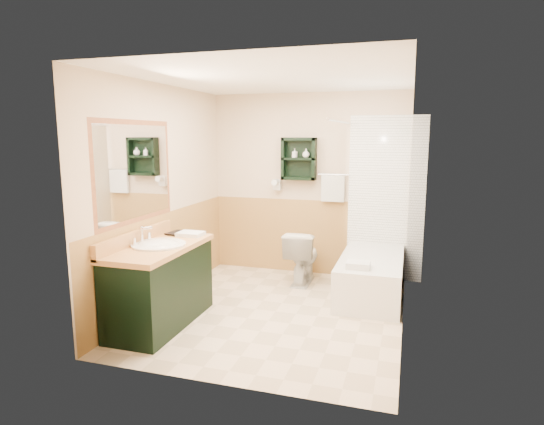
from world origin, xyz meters
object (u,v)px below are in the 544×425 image
Objects in this scene: bathtub at (371,276)px; vanity_book at (170,223)px; soap_bottle_b at (306,154)px; hair_dryer at (277,185)px; wall_shelf at (299,159)px; soap_bottle_a at (295,156)px; toilet at (302,257)px; vanity at (160,285)px.

vanity_book is at bearing -156.24° from bathtub.
soap_bottle_b is at bearing 61.54° from vanity_book.
hair_dryer reaches higher than vanity_book.
bathtub is 6.44× the size of vanity_book.
wall_shelf is 4.72× the size of soap_bottle_a.
soap_bottle_a is at bearing -174.74° from wall_shelf.
bathtub is 0.91m from toilet.
hair_dryer is at bearing -41.33° from toilet.
wall_shelf is 0.37× the size of bathtub.
hair_dryer is 1.73m from vanity_book.
bathtub is at bearing -32.13° from soap_bottle_b.
soap_bottle_a reaches higher than hair_dryer.
hair_dryer is at bearing 173.04° from soap_bottle_a.
vanity_book is at bearing -127.63° from soap_bottle_b.
vanity is 0.84× the size of bathtub.
soap_bottle_a reaches higher than bathtub.
hair_dryer is 0.16× the size of bathtub.
soap_bottle_b is at bearing 147.87° from bathtub.
hair_dryer is 1.05m from toilet.
vanity is 2.56m from soap_bottle_b.
toilet is at bearing 52.75° from vanity_book.
vanity is 2.41m from bathtub.
vanity_book is (-0.17, 0.53, 0.52)m from vanity.
vanity_book is at bearing 107.39° from vanity.
bathtub is 12.88× the size of soap_bottle_a.
vanity_book is at bearing -123.83° from soap_bottle_a.
soap_bottle_a is at bearing 151.63° from bathtub.
soap_bottle_a is (1.01, 1.50, 0.67)m from vanity_book.
soap_bottle_a reaches higher than toilet.
soap_bottle_a is 0.15m from soap_bottle_b.
soap_bottle_a is at bearing 67.48° from vanity.
wall_shelf reaches higher than bathtub.
bathtub is (1.33, -0.61, -0.97)m from hair_dryer.
toilet is 1.32m from soap_bottle_a.
toilet is at bearing 58.14° from vanity.
soap_bottle_a is at bearing 180.00° from soap_bottle_b.
vanity is at bearing -143.04° from bathtub.
soap_bottle_a is (-1.08, 0.58, 1.36)m from bathtub.
vanity is at bearing -112.52° from soap_bottle_a.
bathtub is at bearing 32.93° from vanity_book.
toilet is at bearing 165.45° from bathtub.
toilet is at bearing -60.66° from soap_bottle_a.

